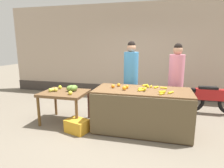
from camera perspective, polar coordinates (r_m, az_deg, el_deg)
The scene contains 12 objects.
ground_plane at distance 4.21m, azimuth 3.11°, elevation -12.88°, with size 24.00×24.00×0.00m, color #756B5B.
market_wall_back at distance 6.48m, azimuth 7.91°, elevation 9.43°, with size 9.36×0.23×3.07m.
fruit_stall_counter at distance 3.99m, azimuth 8.86°, elevation -7.76°, with size 1.92×0.92×0.87m.
side_table_wooden at distance 4.43m, azimuth -14.03°, elevation -3.38°, with size 0.99×0.80×0.71m.
banana_bunch_pile at distance 3.87m, azimuth 11.64°, elevation -1.35°, with size 0.68×0.71×0.07m.
orange_pile at distance 3.92m, azimuth 2.67°, elevation -0.80°, with size 0.36×0.37×0.08m.
mango_papaya_pile at distance 4.42m, azimuth -12.87°, elevation -1.34°, with size 0.67×0.56×0.14m.
vendor_woman_blue_shirt at distance 4.58m, azimuth 5.64°, elevation 1.27°, with size 0.34×0.34×1.83m.
vendor_woman_pink_shirt at distance 4.64m, azimuth 18.49°, elevation 0.50°, with size 0.34×0.34×1.78m.
parked_motorcycle at distance 5.50m, azimuth 27.59°, elevation -3.84°, with size 1.60×0.18×0.88m.
produce_crate at distance 4.03m, azimuth -10.39°, elevation -12.19°, with size 0.44×0.32×0.26m, color gold.
produce_sack at distance 4.96m, azimuth -1.82°, elevation -5.75°, with size 0.36×0.30×0.52m, color maroon.
Camera 1 is at (0.72, -3.76, 1.76)m, focal length 30.59 mm.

